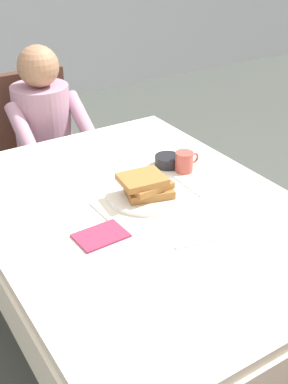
# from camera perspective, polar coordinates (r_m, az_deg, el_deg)

# --- Properties ---
(ground_plane) EXTENTS (14.00, 14.00, 0.00)m
(ground_plane) POSITION_cam_1_polar(r_m,az_deg,el_deg) (2.27, -0.32, -17.86)
(ground_plane) COLOR #474C47
(dining_table_main) EXTENTS (1.12, 1.52, 0.74)m
(dining_table_main) POSITION_cam_1_polar(r_m,az_deg,el_deg) (1.84, -0.37, -4.16)
(dining_table_main) COLOR silver
(dining_table_main) RESTS_ON ground
(chair_diner) EXTENTS (0.44, 0.45, 0.93)m
(chair_diner) POSITION_cam_1_polar(r_m,az_deg,el_deg) (2.85, -12.26, 5.35)
(chair_diner) COLOR #4C2D23
(chair_diner) RESTS_ON ground
(diner_person) EXTENTS (0.40, 0.43, 1.12)m
(diner_person) POSITION_cam_1_polar(r_m,az_deg,el_deg) (2.66, -11.34, 6.90)
(diner_person) COLOR #B2849E
(diner_person) RESTS_ON ground
(plate_breakfast) EXTENTS (0.28, 0.28, 0.02)m
(plate_breakfast) POSITION_cam_1_polar(r_m,az_deg,el_deg) (1.85, 0.02, -0.44)
(plate_breakfast) COLOR white
(plate_breakfast) RESTS_ON dining_table_main
(breakfast_stack) EXTENTS (0.21, 0.17, 0.08)m
(breakfast_stack) POSITION_cam_1_polar(r_m,az_deg,el_deg) (1.82, 0.29, 0.79)
(breakfast_stack) COLOR #A36B33
(breakfast_stack) RESTS_ON plate_breakfast
(cup_coffee) EXTENTS (0.11, 0.08, 0.08)m
(cup_coffee) POSITION_cam_1_polar(r_m,az_deg,el_deg) (2.04, 4.77, 3.56)
(cup_coffee) COLOR #B24C42
(cup_coffee) RESTS_ON dining_table_main
(bowl_butter) EXTENTS (0.11, 0.11, 0.04)m
(bowl_butter) POSITION_cam_1_polar(r_m,az_deg,el_deg) (2.09, 2.77, 3.67)
(bowl_butter) COLOR black
(bowl_butter) RESTS_ON dining_table_main
(fork_left_of_plate) EXTENTS (0.02, 0.18, 0.00)m
(fork_left_of_plate) POSITION_cam_1_polar(r_m,az_deg,el_deg) (1.76, -4.87, -2.54)
(fork_left_of_plate) COLOR silver
(fork_left_of_plate) RESTS_ON dining_table_main
(knife_right_of_plate) EXTENTS (0.02, 0.20, 0.00)m
(knife_right_of_plate) POSITION_cam_1_polar(r_m,az_deg,el_deg) (1.94, 5.09, 0.69)
(knife_right_of_plate) COLOR silver
(knife_right_of_plate) RESTS_ON dining_table_main
(spoon_near_edge) EXTENTS (0.15, 0.04, 0.00)m
(spoon_near_edge) POSITION_cam_1_polar(r_m,az_deg,el_deg) (1.61, 6.15, -6.01)
(spoon_near_edge) COLOR silver
(spoon_near_edge) RESTS_ON dining_table_main
(napkin_folded) EXTENTS (0.17, 0.13, 0.01)m
(napkin_folded) POSITION_cam_1_polar(r_m,az_deg,el_deg) (1.64, -5.06, -5.10)
(napkin_folded) COLOR #8C2D4C
(napkin_folded) RESTS_ON dining_table_main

